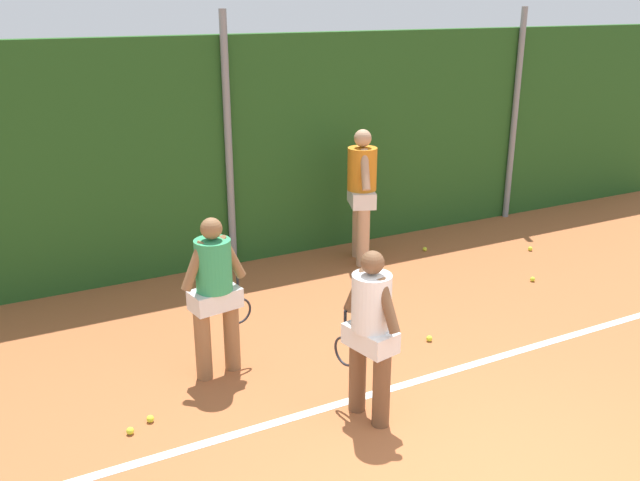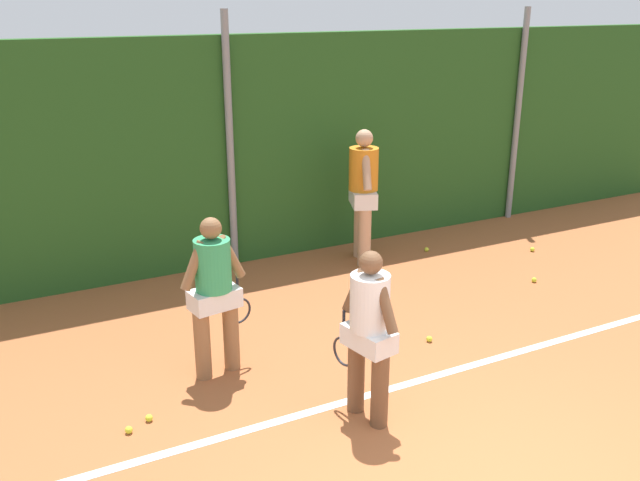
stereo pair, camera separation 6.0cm
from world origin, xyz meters
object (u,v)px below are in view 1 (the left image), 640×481
Objects in this scene: player_midcourt at (215,289)px; tennis_ball_1 at (202,293)px; tennis_ball_6 at (150,419)px; tennis_ball_4 at (533,279)px; tennis_ball_9 at (429,339)px; tennis_ball_7 at (130,431)px; tennis_ball_3 at (425,249)px; tennis_ball_8 at (530,249)px; player_foreground_near at (370,327)px; player_backcourt_far at (362,189)px.

tennis_ball_1 is (0.45, 1.92, -0.89)m from player_midcourt.
tennis_ball_1 is 1.00× the size of tennis_ball_6.
tennis_ball_4 is at bearing -4.93° from player_midcourt.
player_midcourt reaches higher than tennis_ball_9.
tennis_ball_7 is (-5.57, -0.95, 0.00)m from tennis_ball_4.
tennis_ball_9 is (-1.64, -2.37, 0.00)m from tennis_ball_3.
tennis_ball_3 is 1.00× the size of tennis_ball_8.
player_foreground_near reaches higher than tennis_ball_9.
tennis_ball_6 is at bearing -156.53° from player_midcourt.
player_foreground_near is at bearing -145.67° from tennis_ball_9.
tennis_ball_1 is 4.95m from tennis_ball_8.
player_midcourt is (-0.94, 1.35, 0.03)m from player_foreground_near.
tennis_ball_1 is at bearing -179.71° from tennis_ball_3.
tennis_ball_8 is at bearing -87.93° from player_backcourt_far.
player_midcourt is 2.16m from tennis_ball_1.
player_backcourt_far is 28.87× the size of tennis_ball_1.
player_foreground_near is at bearing 171.33° from player_backcourt_far.
tennis_ball_3 and tennis_ball_9 have the same top height.
tennis_ball_4 is at bearing 9.70° from tennis_ball_7.
tennis_ball_3 and tennis_ball_6 have the same top height.
tennis_ball_3 is 5.37m from tennis_ball_6.
tennis_ball_6 is 1.00× the size of tennis_ball_9.
tennis_ball_6 is 3.13m from tennis_ball_9.
tennis_ball_3 is 2.88m from tennis_ball_9.
player_midcourt is 24.96× the size of tennis_ball_7.
tennis_ball_9 is at bearing 1.89° from tennis_ball_6.
player_backcourt_far is 2.81m from tennis_ball_8.
player_foreground_near is 3.42m from tennis_ball_1.
player_midcourt reaches higher than tennis_ball_8.
tennis_ball_7 is at bearing -157.65° from player_midcourt.
tennis_ball_8 is (2.47, -0.84, -1.04)m from player_backcourt_far.
player_backcourt_far is at bearing 173.22° from tennis_ball_3.
player_foreground_near is at bearing -81.46° from tennis_ball_1.
player_midcourt is at bearing -167.12° from tennis_ball_8.
tennis_ball_4 is (0.60, -1.62, 0.00)m from tennis_ball_3.
tennis_ball_9 is at bearing -172.36° from player_backcourt_far.
tennis_ball_7 is (-0.20, -0.10, 0.00)m from tennis_ball_6.
tennis_ball_6 is at bearing -164.14° from tennis_ball_8.
player_foreground_near is 2.28m from tennis_ball_7.
player_backcourt_far is 28.87× the size of tennis_ball_4.
tennis_ball_8 is at bearing 16.21° from tennis_ball_7.
player_midcourt is at bearing -175.99° from tennis_ball_4.
tennis_ball_6 is at bearing -152.59° from tennis_ball_3.
player_foreground_near is 24.30× the size of tennis_ball_4.
tennis_ball_1 is 1.00× the size of tennis_ball_4.
tennis_ball_7 is at bearing -170.30° from tennis_ball_4.
tennis_ball_3 is 1.73m from tennis_ball_4.
tennis_ball_1 is 1.00× the size of tennis_ball_7.
tennis_ball_8 is (5.34, 1.22, -0.89)m from player_midcourt.
tennis_ball_1 is (-2.43, -0.14, -1.04)m from player_backcourt_far.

